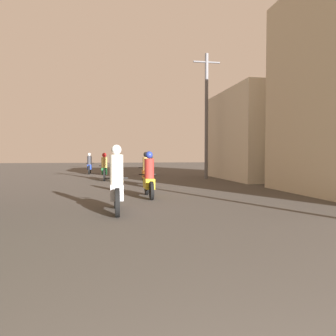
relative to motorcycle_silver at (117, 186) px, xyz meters
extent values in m
cylinder|color=black|center=(0.00, 0.66, -0.32)|extent=(0.10, 0.66, 0.66)
cylinder|color=black|center=(0.00, -0.61, -0.32)|extent=(0.10, 0.66, 0.66)
cube|color=#ADADB2|center=(0.00, 0.03, -0.13)|extent=(0.30, 0.88, 0.38)
cylinder|color=black|center=(0.00, 0.44, 0.16)|extent=(0.60, 0.04, 0.04)
cylinder|color=silver|center=(0.00, -0.06, 0.41)|extent=(0.32, 0.32, 0.70)
sphere|color=silver|center=(0.00, -0.06, 0.88)|extent=(0.24, 0.24, 0.24)
cylinder|color=black|center=(1.13, 3.44, -0.36)|extent=(0.10, 0.58, 0.58)
cylinder|color=black|center=(1.13, 2.09, -0.36)|extent=(0.10, 0.58, 0.58)
cube|color=gold|center=(1.13, 2.76, -0.19)|extent=(0.30, 0.87, 0.34)
cylinder|color=black|center=(1.13, 3.20, 0.08)|extent=(0.60, 0.04, 0.04)
cylinder|color=maroon|center=(1.13, 2.67, 0.31)|extent=(0.32, 0.32, 0.65)
sphere|color=navy|center=(1.13, 2.67, 0.75)|extent=(0.24, 0.24, 0.24)
cylinder|color=black|center=(1.50, 7.58, -0.33)|extent=(0.10, 0.65, 0.65)
cylinder|color=black|center=(1.50, 6.09, -0.33)|extent=(0.10, 0.65, 0.65)
cube|color=orange|center=(1.50, 6.84, -0.14)|extent=(0.30, 0.75, 0.39)
cylinder|color=black|center=(1.50, 7.32, 0.16)|extent=(0.60, 0.04, 0.04)
cylinder|color=#B28E47|center=(1.50, 6.76, 0.35)|extent=(0.32, 0.32, 0.60)
sphere|color=black|center=(1.50, 6.76, 0.77)|extent=(0.24, 0.24, 0.24)
cylinder|color=black|center=(-0.42, 11.24, -0.33)|extent=(0.10, 0.65, 0.65)
cylinder|color=black|center=(-0.42, 9.85, -0.33)|extent=(0.10, 0.65, 0.65)
cube|color=#1E6B33|center=(-0.42, 10.55, -0.15)|extent=(0.30, 0.73, 0.37)
cylinder|color=black|center=(-0.42, 11.00, 0.14)|extent=(0.60, 0.04, 0.04)
cylinder|color=#B28E47|center=(-0.42, 10.47, 0.33)|extent=(0.32, 0.32, 0.59)
sphere|color=#A51919|center=(-0.42, 10.47, 0.75)|extent=(0.24, 0.24, 0.24)
cylinder|color=black|center=(2.68, 15.23, -0.37)|extent=(0.10, 0.57, 0.57)
cylinder|color=black|center=(2.68, 13.91, -0.37)|extent=(0.10, 0.57, 0.57)
cube|color=red|center=(2.68, 14.57, -0.17)|extent=(0.30, 0.74, 0.39)
cylinder|color=black|center=(2.68, 15.00, 0.13)|extent=(0.60, 0.04, 0.04)
cylinder|color=silver|center=(2.68, 14.50, 0.34)|extent=(0.32, 0.32, 0.62)
sphere|color=navy|center=(2.68, 14.50, 0.77)|extent=(0.24, 0.24, 0.24)
cylinder|color=black|center=(-1.58, 17.57, -0.32)|extent=(0.10, 0.66, 0.66)
cylinder|color=black|center=(-1.58, 16.28, -0.32)|extent=(0.10, 0.66, 0.66)
cube|color=#1E389E|center=(-1.58, 16.93, -0.14)|extent=(0.30, 0.70, 0.36)
cylinder|color=black|center=(-1.58, 17.35, 0.13)|extent=(0.60, 0.04, 0.04)
cylinder|color=#2D2D33|center=(-1.58, 16.86, 0.35)|extent=(0.32, 0.32, 0.63)
sphere|color=silver|center=(-1.58, 16.86, 0.78)|extent=(0.24, 0.24, 0.24)
cube|color=beige|center=(9.25, 10.20, 1.89)|extent=(5.76, 7.15, 5.09)
cylinder|color=slate|center=(5.50, 10.56, 3.01)|extent=(0.20, 0.20, 7.32)
cylinder|color=slate|center=(5.50, 10.56, 6.17)|extent=(1.60, 0.10, 0.10)
camera|label=1|loc=(-0.19, -8.04, 0.75)|focal=35.00mm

